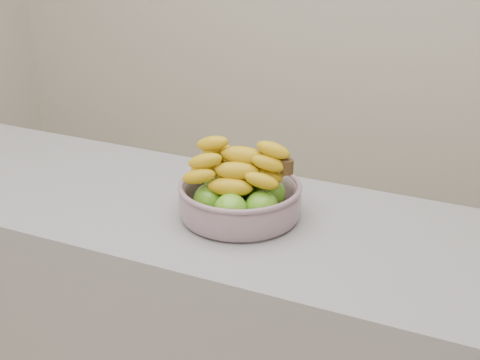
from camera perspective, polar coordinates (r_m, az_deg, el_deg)
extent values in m
cube|color=#95959D|center=(1.99, -4.08, -13.90)|extent=(2.00, 0.60, 0.90)
cylinder|color=#98A6B6|center=(1.69, 0.00, -2.92)|extent=(0.26, 0.26, 0.01)
torus|color=#98A6B6|center=(1.66, 0.00, -0.50)|extent=(0.31, 0.31, 0.01)
sphere|color=#4EA21B|center=(1.60, -0.80, -2.58)|extent=(0.08, 0.08, 0.08)
sphere|color=#4EA21B|center=(1.62, 1.86, -2.31)|extent=(0.08, 0.08, 0.08)
sphere|color=#4EA21B|center=(1.69, 2.55, -1.21)|extent=(0.08, 0.08, 0.08)
sphere|color=#4EA21B|center=(1.73, 0.74, -0.43)|extent=(0.08, 0.08, 0.08)
sphere|color=#4EA21B|center=(1.72, -1.75, -0.67)|extent=(0.08, 0.08, 0.08)
sphere|color=#4EA21B|center=(1.65, -2.60, -1.72)|extent=(0.08, 0.08, 0.08)
ellipsoid|color=yellow|center=(1.61, -0.86, -0.61)|extent=(0.20, 0.09, 0.05)
ellipsoid|color=yellow|center=(1.65, -0.34, 0.06)|extent=(0.20, 0.07, 0.05)
ellipsoid|color=yellow|center=(1.69, 0.15, 0.70)|extent=(0.20, 0.05, 0.05)
ellipsoid|color=yellow|center=(1.61, -0.28, 0.79)|extent=(0.20, 0.11, 0.05)
ellipsoid|color=yellow|center=(1.66, 0.27, 1.48)|extent=(0.20, 0.06, 0.05)
ellipsoid|color=yellow|center=(1.62, 0.21, 2.12)|extent=(0.20, 0.07, 0.05)
cylinder|color=#3A2812|center=(1.60, 4.04, 1.14)|extent=(0.03, 0.03, 0.03)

